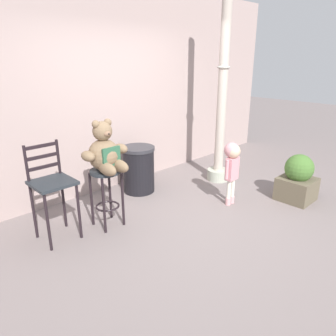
{
  "coord_description": "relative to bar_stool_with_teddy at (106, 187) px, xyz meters",
  "views": [
    {
      "loc": [
        -2.75,
        -2.37,
        2.0
      ],
      "look_at": [
        -0.02,
        0.44,
        0.62
      ],
      "focal_mm": 34.28,
      "sensor_mm": 36.0,
      "label": 1
    }
  ],
  "objects": [
    {
      "name": "ground_plane",
      "position": [
        0.81,
        -0.69,
        -0.51
      ],
      "size": [
        24.0,
        24.0,
        0.0
      ],
      "primitive_type": "plane",
      "color": "slate"
    },
    {
      "name": "building_wall",
      "position": [
        0.81,
        1.16,
        1.0
      ],
      "size": [
        7.75,
        0.3,
        3.03
      ],
      "primitive_type": "cube",
      "color": "#A7908B",
      "rests_on": "ground_plane"
    },
    {
      "name": "trash_bin",
      "position": [
        0.95,
        0.56,
        -0.16
      ],
      "size": [
        0.5,
        0.5,
        0.71
      ],
      "color": "black",
      "rests_on": "ground_plane"
    },
    {
      "name": "teddy_bear",
      "position": [
        0.0,
        -0.03,
        0.43
      ],
      "size": [
        0.57,
        0.51,
        0.6
      ],
      "color": "#7C6349",
      "rests_on": "bar_stool_with_teddy"
    },
    {
      "name": "lamppost",
      "position": [
        2.21,
        -0.0,
        0.77
      ],
      "size": [
        0.36,
        0.36,
        3.18
      ],
      "color": "#A8AE9C",
      "rests_on": "ground_plane"
    },
    {
      "name": "planter_with_shrub",
      "position": [
        2.38,
        -1.29,
        -0.2
      ],
      "size": [
        0.47,
        0.47,
        0.69
      ],
      "color": "brown",
      "rests_on": "ground_plane"
    },
    {
      "name": "child_walking",
      "position": [
        1.58,
        -0.69,
        0.14
      ],
      "size": [
        0.28,
        0.23,
        0.89
      ],
      "rotation": [
        0.0,
        0.0,
        -2.32
      ],
      "color": "#DC9DA0",
      "rests_on": "ground_plane"
    },
    {
      "name": "bar_stool_with_teddy",
      "position": [
        0.0,
        0.0,
        0.0
      ],
      "size": [
        0.36,
        0.36,
        0.73
      ],
      "color": "#23292E",
      "rests_on": "ground_plane"
    },
    {
      "name": "bar_chair_empty",
      "position": [
        -0.58,
        0.18,
        0.12
      ],
      "size": [
        0.43,
        0.43,
        1.1
      ],
      "color": "#23292E",
      "rests_on": "ground_plane"
    }
  ]
}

